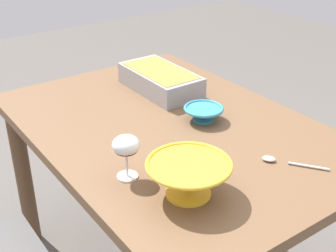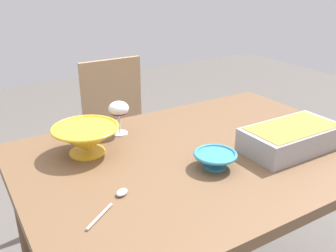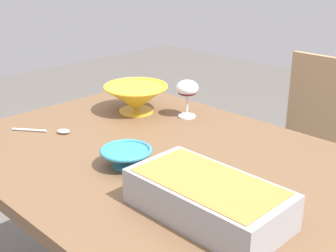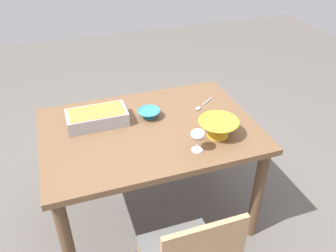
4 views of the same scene
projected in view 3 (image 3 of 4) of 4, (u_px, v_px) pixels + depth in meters
name	position (u px, v px, depth m)	size (l,w,h in m)	color
dining_table	(165.00, 190.00, 1.40)	(1.33, 0.93, 0.76)	brown
chair	(308.00, 159.00, 1.98)	(0.39, 0.44, 0.93)	#595959
wine_glass	(187.00, 90.00, 1.66)	(0.08, 0.08, 0.14)	white
casserole_dish	(208.00, 196.00, 1.05)	(0.38, 0.20, 0.09)	#99999E
mixing_bowl	(136.00, 97.00, 1.73)	(0.24, 0.24, 0.11)	yellow
small_bowl	(126.00, 156.00, 1.30)	(0.15, 0.15, 0.06)	teal
serving_spoon	(53.00, 131.00, 1.54)	(0.18, 0.14, 0.01)	silver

